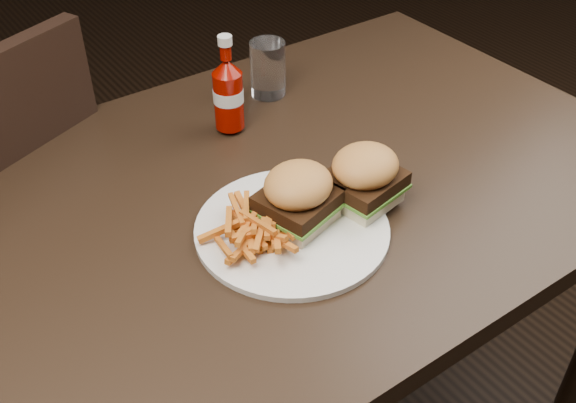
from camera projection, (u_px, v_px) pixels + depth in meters
dining_table at (291, 187)px, 1.11m from camera, size 1.20×0.80×0.04m
plate at (292, 229)px, 0.99m from camera, size 0.29×0.29×0.01m
sandwich_half_a at (298, 215)px, 0.99m from camera, size 0.11×0.11×0.02m
sandwich_half_b at (363, 195)px, 1.03m from camera, size 0.11×0.10×0.02m
fries_pile at (253, 227)px, 0.95m from camera, size 0.11×0.11×0.04m
ketchup_bottle at (229, 100)px, 1.17m from camera, size 0.06×0.06×0.10m
tumbler at (268, 69)px, 1.27m from camera, size 0.08×0.08×0.11m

